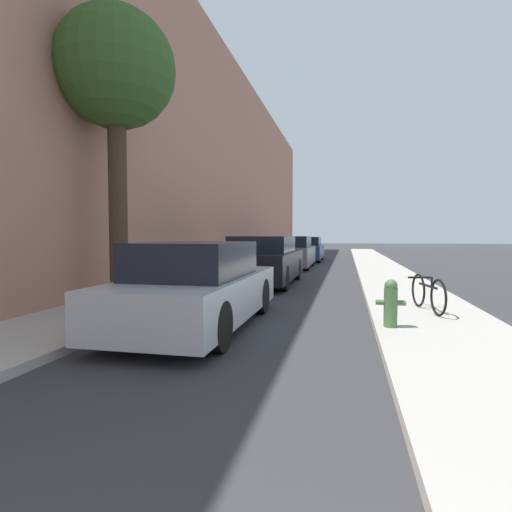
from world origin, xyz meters
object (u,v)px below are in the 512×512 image
parked_car_navy (306,250)px  fire_hydrant (391,302)px  street_tree_near (116,74)px  parked_car_silver (198,287)px  parked_car_black (264,261)px  bicycle (428,293)px  parked_car_grey (291,253)px

parked_car_navy → fire_hydrant: bearing=-80.3°
street_tree_near → fire_hydrant: bearing=-14.5°
parked_car_silver → street_tree_near: (-2.30, 1.51, 4.12)m
parked_car_black → bicycle: size_ratio=3.08×
parked_car_navy → bicycle: (3.70, -15.66, -0.22)m
parked_car_silver → street_tree_near: bearing=146.7°
parked_car_black → street_tree_near: bearing=-116.3°
parked_car_silver → parked_car_black: bearing=91.0°
parked_car_black → parked_car_grey: size_ratio=1.05×
parked_car_silver → parked_car_black: 5.95m
street_tree_near → bicycle: bearing=1.1°
bicycle → parked_car_navy: bearing=92.2°
parked_car_black → parked_car_navy: (0.16, 11.33, -0.04)m
street_tree_near → parked_car_silver: bearing=-33.3°
parked_car_navy → fire_hydrant: parked_car_navy is taller
parked_car_black → parked_car_grey: bearing=90.1°
parked_car_black → parked_car_navy: size_ratio=1.09×
parked_car_grey → parked_car_navy: bearing=88.0°
parked_car_navy → street_tree_near: 16.47m
parked_car_silver → fire_hydrant: (2.97, 0.14, -0.17)m
parked_car_grey → street_tree_near: bearing=-101.5°
parked_car_silver → parked_car_grey: parked_car_grey is taller
fire_hydrant → bicycle: fire_hydrant is taller
parked_car_grey → fire_hydrant: size_ratio=6.29×
parked_car_navy → street_tree_near: size_ratio=0.72×
parked_car_grey → bicycle: 11.33m
parked_car_silver → fire_hydrant: 2.98m
parked_car_grey → parked_car_silver: bearing=-89.4°
parked_car_grey → fire_hydrant: parked_car_grey is taller
parked_car_navy → street_tree_near: (-2.35, -15.77, 4.10)m
parked_car_silver → street_tree_near: street_tree_near is taller
parked_car_grey → fire_hydrant: 12.51m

